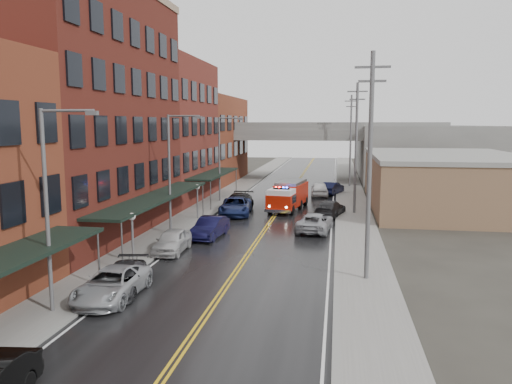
{
  "coord_description": "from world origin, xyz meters",
  "views": [
    {
      "loc": [
        5.53,
        -11.44,
        8.39
      ],
      "look_at": [
        -0.73,
        26.95,
        3.0
      ],
      "focal_mm": 35.0,
      "sensor_mm": 36.0,
      "label": 1
    }
  ],
  "objects": [
    {
      "name": "utility_pole_1",
      "position": [
        7.2,
        35.0,
        6.31
      ],
      "size": [
        1.8,
        0.24,
        12.0
      ],
      "color": "#59595B",
      "rests_on": "ground"
    },
    {
      "name": "street_lamp_0",
      "position": [
        -6.55,
        8.0,
        5.19
      ],
      "size": [
        2.64,
        0.22,
        9.0
      ],
      "color": "#59595B",
      "rests_on": "ground"
    },
    {
      "name": "brick_building_far",
      "position": [
        -13.3,
        58.0,
        6.0
      ],
      "size": [
        9.0,
        20.0,
        12.0
      ],
      "primitive_type": "cube",
      "color": "brown",
      "rests_on": "ground"
    },
    {
      "name": "awning_2",
      "position": [
        -7.49,
        40.5,
        2.99
      ],
      "size": [
        2.6,
        13.0,
        3.09
      ],
      "color": "black",
      "rests_on": "ground"
    },
    {
      "name": "curb_left",
      "position": [
        -5.65,
        30.0,
        0.07
      ],
      "size": [
        0.3,
        160.0,
        0.15
      ],
      "primitive_type": "cube",
      "color": "gray",
      "rests_on": "ground"
    },
    {
      "name": "brick_building_b",
      "position": [
        -13.3,
        23.0,
        9.0
      ],
      "size": [
        9.0,
        20.0,
        18.0
      ],
      "primitive_type": "cube",
      "color": "#4C1814",
      "rests_on": "ground"
    },
    {
      "name": "fire_truck",
      "position": [
        0.9,
        36.26,
        1.48
      ],
      "size": [
        3.9,
        7.76,
        2.73
      ],
      "rotation": [
        0.0,
        0.0,
        -0.16
      ],
      "color": "#AD1808",
      "rests_on": "ground"
    },
    {
      "name": "utility_pole_0",
      "position": [
        7.2,
        15.0,
        6.31
      ],
      "size": [
        1.8,
        0.24,
        12.0
      ],
      "color": "#59595B",
      "rests_on": "ground"
    },
    {
      "name": "sidewalk_left",
      "position": [
        -7.3,
        30.0,
        0.07
      ],
      "size": [
        3.0,
        160.0,
        0.15
      ],
      "primitive_type": "cube",
      "color": "slate",
      "rests_on": "ground"
    },
    {
      "name": "parked_car_left_4",
      "position": [
        -5.0,
        19.04,
        0.75
      ],
      "size": [
        1.87,
        4.46,
        1.51
      ],
      "primitive_type": "imported",
      "rotation": [
        0.0,
        0.0,
        0.02
      ],
      "color": "#B9B9B9",
      "rests_on": "ground"
    },
    {
      "name": "globe_lamp_2",
      "position": [
        -6.4,
        30.0,
        2.31
      ],
      "size": [
        0.44,
        0.44,
        3.12
      ],
      "color": "#59595B",
      "rests_on": "ground"
    },
    {
      "name": "parked_car_right_1",
      "position": [
        5.0,
        33.74,
        0.71
      ],
      "size": [
        3.11,
        5.21,
        1.41
      ],
      "primitive_type": "imported",
      "rotation": [
        0.0,
        0.0,
        2.89
      ],
      "color": "#29292C",
      "rests_on": "ground"
    },
    {
      "name": "parked_car_left_7",
      "position": [
        -3.77,
        34.8,
        0.83
      ],
      "size": [
        2.45,
        5.76,
        1.66
      ],
      "primitive_type": "imported",
      "rotation": [
        0.0,
        0.0,
        -0.02
      ],
      "color": "black",
      "rests_on": "ground"
    },
    {
      "name": "parked_car_right_3",
      "position": [
        5.0,
        47.8,
        0.74
      ],
      "size": [
        2.94,
        4.75,
        1.48
      ],
      "primitive_type": "imported",
      "rotation": [
        0.0,
        0.0,
        2.81
      ],
      "color": "black",
      "rests_on": "ground"
    },
    {
      "name": "parked_car_left_5",
      "position": [
        -3.6,
        23.48,
        0.77
      ],
      "size": [
        2.06,
        4.79,
        1.53
      ],
      "primitive_type": "imported",
      "rotation": [
        0.0,
        0.0,
        -0.1
      ],
      "color": "black",
      "rests_on": "ground"
    },
    {
      "name": "brick_building_c",
      "position": [
        -13.3,
        40.5,
        7.5
      ],
      "size": [
        9.0,
        15.0,
        15.0
      ],
      "primitive_type": "cube",
      "color": "maroon",
      "rests_on": "ground"
    },
    {
      "name": "parked_car_left_2",
      "position": [
        -5.0,
        10.2,
        0.73
      ],
      "size": [
        2.48,
        5.26,
        1.45
      ],
      "primitive_type": "imported",
      "rotation": [
        0.0,
        0.0,
        0.01
      ],
      "color": "#9FA2A6",
      "rests_on": "ground"
    },
    {
      "name": "parked_car_left_6",
      "position": [
        -3.6,
        32.8,
        0.81
      ],
      "size": [
        3.31,
        6.1,
        1.62
      ],
      "primitive_type": "imported",
      "rotation": [
        0.0,
        0.0,
        0.11
      ],
      "color": "#141F4D",
      "rests_on": "ground"
    },
    {
      "name": "tan_building",
      "position": [
        16.0,
        40.0,
        2.5
      ],
      "size": [
        14.0,
        22.0,
        5.0
      ],
      "primitive_type": "cube",
      "color": "#876449",
      "rests_on": "ground"
    },
    {
      "name": "parked_car_left_3",
      "position": [
        -4.94,
        11.3,
        0.68
      ],
      "size": [
        2.63,
        4.94,
        1.36
      ],
      "primitive_type": "imported",
      "rotation": [
        0.0,
        0.0,
        0.16
      ],
      "color": "#28282A",
      "rests_on": "ground"
    },
    {
      "name": "sidewalk_right",
      "position": [
        7.3,
        30.0,
        0.07
      ],
      "size": [
        3.0,
        160.0,
        0.15
      ],
      "primitive_type": "cube",
      "color": "slate",
      "rests_on": "ground"
    },
    {
      "name": "street_lamp_2",
      "position": [
        -6.55,
        40.0,
        5.19
      ],
      "size": [
        2.64,
        0.22,
        9.0
      ],
      "color": "#59595B",
      "rests_on": "ground"
    },
    {
      "name": "right_far_block",
      "position": [
        18.0,
        70.0,
        4.0
      ],
      "size": [
        18.0,
        30.0,
        8.0
      ],
      "primitive_type": "cube",
      "color": "slate",
      "rests_on": "ground"
    },
    {
      "name": "globe_lamp_1",
      "position": [
        -6.4,
        16.0,
        2.31
      ],
      "size": [
        0.44,
        0.44,
        3.12
      ],
      "color": "#59595B",
      "rests_on": "ground"
    },
    {
      "name": "street_lamp_1",
      "position": [
        -6.55,
        24.0,
        5.19
      ],
      "size": [
        2.64,
        0.22,
        9.0
      ],
      "color": "#59595B",
      "rests_on": "ground"
    },
    {
      "name": "utility_pole_2",
      "position": [
        7.2,
        55.0,
        6.31
      ],
      "size": [
        1.8,
        0.24,
        12.0
      ],
      "color": "#59595B",
      "rests_on": "ground"
    },
    {
      "name": "parked_car_right_2",
      "position": [
        3.6,
        46.06,
        0.83
      ],
      "size": [
        2.22,
        4.97,
        1.66
      ],
      "primitive_type": "imported",
      "rotation": [
        0.0,
        0.0,
        3.2
      ],
      "color": "white",
      "rests_on": "ground"
    },
    {
      "name": "overpass",
      "position": [
        0.0,
        62.0,
        5.99
      ],
      "size": [
        40.0,
        10.0,
        7.5
      ],
      "color": "slate",
      "rests_on": "ground"
    },
    {
      "name": "road",
      "position": [
        0.0,
        30.0,
        0.01
      ],
      "size": [
        11.0,
        160.0,
        0.02
      ],
      "primitive_type": "cube",
      "color": "black",
      "rests_on": "ground"
    },
    {
      "name": "curb_right",
      "position": [
        5.65,
        30.0,
        0.07
      ],
      "size": [
        0.3,
        160.0,
        0.15
      ],
      "primitive_type": "cube",
      "color": "gray",
      "rests_on": "ground"
    },
    {
      "name": "awning_1",
      "position": [
        -7.49,
        23.0,
        2.99
      ],
      "size": [
        2.6,
        18.0,
        3.09
      ],
      "color": "black",
      "rests_on": "ground"
    },
    {
      "name": "parked_car_right_0",
      "position": [
        3.92,
        26.93,
        0.73
      ],
      "size": [
        2.96,
        5.45,
        1.45
      ],
      "primitive_type": "imported",
      "rotation": [
        0.0,
        0.0,
        3.03
      ],
      "color": "#98999F",
      "rests_on": "ground"
    }
  ]
}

